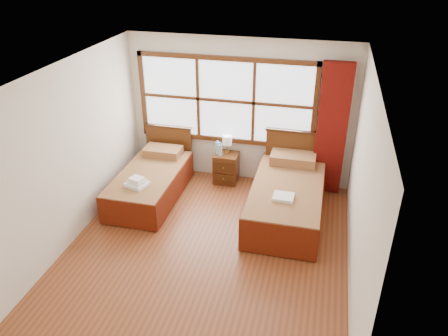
# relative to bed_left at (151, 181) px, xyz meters

# --- Properties ---
(floor) EXTENTS (4.50, 4.50, 0.00)m
(floor) POSITION_rel_bed_left_xyz_m (1.33, -1.20, -0.29)
(floor) COLOR brown
(floor) RESTS_ON ground
(ceiling) EXTENTS (4.50, 4.50, 0.00)m
(ceiling) POSITION_rel_bed_left_xyz_m (1.33, -1.20, 2.31)
(ceiling) COLOR white
(ceiling) RESTS_ON wall_back
(wall_back) EXTENTS (4.00, 0.00, 4.00)m
(wall_back) POSITION_rel_bed_left_xyz_m (1.33, 1.05, 1.01)
(wall_back) COLOR silver
(wall_back) RESTS_ON floor
(wall_left) EXTENTS (0.00, 4.50, 4.50)m
(wall_left) POSITION_rel_bed_left_xyz_m (-0.67, -1.20, 1.01)
(wall_left) COLOR silver
(wall_left) RESTS_ON floor
(wall_right) EXTENTS (0.00, 4.50, 4.50)m
(wall_right) POSITION_rel_bed_left_xyz_m (3.33, -1.20, 1.01)
(wall_right) COLOR silver
(wall_right) RESTS_ON floor
(window) EXTENTS (3.16, 0.06, 1.56)m
(window) POSITION_rel_bed_left_xyz_m (1.08, 1.01, 1.21)
(window) COLOR white
(window) RESTS_ON wall_back
(curtain) EXTENTS (0.50, 0.16, 2.30)m
(curtain) POSITION_rel_bed_left_xyz_m (2.93, 0.91, 0.88)
(curtain) COLOR #690F0A
(curtain) RESTS_ON wall_back
(bed_left) EXTENTS (0.98, 2.00, 0.95)m
(bed_left) POSITION_rel_bed_left_xyz_m (0.00, 0.00, 0.00)
(bed_left) COLOR #391F0C
(bed_left) RESTS_ON floor
(bed_right) EXTENTS (1.12, 2.16, 1.09)m
(bed_right) POSITION_rel_bed_left_xyz_m (2.34, -0.00, 0.04)
(bed_right) COLOR #391F0C
(bed_right) RESTS_ON floor
(nightstand) EXTENTS (0.42, 0.42, 0.56)m
(nightstand) POSITION_rel_bed_left_xyz_m (1.14, 0.80, -0.01)
(nightstand) COLOR #502A11
(nightstand) RESTS_ON floor
(towels_left) EXTENTS (0.40, 0.37, 0.14)m
(towels_left) POSITION_rel_bed_left_xyz_m (-0.01, -0.53, 0.27)
(towels_left) COLOR white
(towels_left) RESTS_ON bed_left
(towels_right) EXTENTS (0.32, 0.28, 0.05)m
(towels_right) POSITION_rel_bed_left_xyz_m (2.32, -0.48, 0.32)
(towels_right) COLOR white
(towels_right) RESTS_ON bed_right
(lamp) EXTENTS (0.17, 0.17, 0.32)m
(lamp) POSITION_rel_bed_left_xyz_m (1.14, 0.88, 0.50)
(lamp) COLOR #B8873B
(lamp) RESTS_ON nightstand
(bottle_near) EXTENTS (0.07, 0.07, 0.25)m
(bottle_near) POSITION_rel_bed_left_xyz_m (0.98, 0.80, 0.39)
(bottle_near) COLOR #ACCFDD
(bottle_near) RESTS_ON nightstand
(bottle_far) EXTENTS (0.06, 0.06, 0.24)m
(bottle_far) POSITION_rel_bed_left_xyz_m (1.05, 0.73, 0.38)
(bottle_far) COLOR #ACCFDD
(bottle_far) RESTS_ON nightstand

